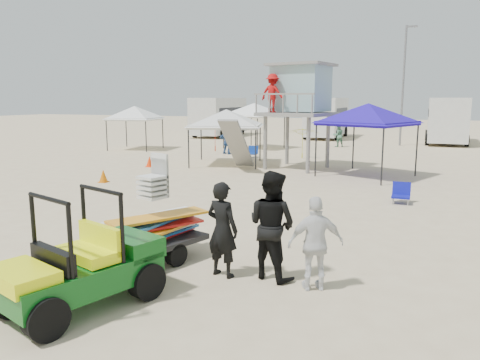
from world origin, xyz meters
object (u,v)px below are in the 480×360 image
(utility_cart, at_px, (77,256))
(surf_trailer, at_px, (158,223))
(man_left, at_px, (222,229))
(canopy_blue, at_px, (368,107))
(lifeguard_tower, at_px, (297,93))

(utility_cart, distance_m, surf_trailer, 2.33)
(man_left, relative_size, canopy_blue, 0.43)
(lifeguard_tower, height_order, canopy_blue, lifeguard_tower)
(surf_trailer, relative_size, man_left, 1.29)
(utility_cart, distance_m, lifeguard_tower, 15.89)
(utility_cart, relative_size, canopy_blue, 0.64)
(utility_cart, bearing_deg, lifeguard_tower, 92.51)
(utility_cart, height_order, surf_trailer, surf_trailer)
(utility_cart, distance_m, man_left, 2.54)
(surf_trailer, height_order, man_left, surf_trailer)
(utility_cart, xyz_separation_m, canopy_blue, (2.64, 14.40, 2.02))
(lifeguard_tower, bearing_deg, utility_cart, -87.49)
(utility_cart, xyz_separation_m, surf_trailer, (0.01, 2.33, -0.07))
(utility_cart, relative_size, man_left, 1.49)
(utility_cart, relative_size, lifeguard_tower, 0.56)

